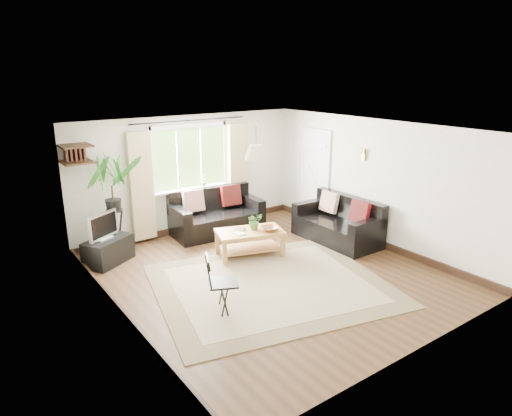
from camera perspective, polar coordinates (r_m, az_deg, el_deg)
floor at (r=7.68m, az=1.76°, el=-8.23°), size 5.50×5.50×0.00m
ceiling at (r=7.00m, az=1.93°, el=9.84°), size 5.50×5.50×0.00m
wall_back at (r=9.51m, az=-8.30°, el=4.22°), size 5.00×0.02×2.40m
wall_front at (r=5.46m, az=19.75°, el=-6.34°), size 5.00×0.02×2.40m
wall_left at (r=6.14m, az=-17.08°, el=-3.51°), size 0.02×5.50×2.40m
wall_right at (r=8.94m, az=14.69°, el=3.03°), size 0.02×5.50×2.40m
rug at (r=7.30m, az=1.88°, el=-9.57°), size 4.11×3.74×0.02m
window at (r=9.41m, az=-8.27°, el=6.26°), size 2.50×0.16×2.16m
door at (r=10.10m, az=7.13°, el=3.86°), size 0.06×0.96×2.06m
corner_shelf at (r=8.37m, az=-21.53°, el=6.31°), size 0.50×0.50×0.34m
pendant_lamp at (r=7.37m, az=0.00°, el=7.45°), size 0.36×0.36×0.54m
wall_sconce at (r=8.97m, az=13.19°, el=6.71°), size 0.12×0.12×0.28m
sofa_back at (r=9.42m, az=-4.93°, el=-0.63°), size 1.90×1.06×0.86m
sofa_right at (r=9.09m, az=10.09°, el=-1.61°), size 1.76×0.89×0.82m
coffee_table at (r=8.30m, az=-0.78°, el=-4.41°), size 1.32×0.97×0.48m
table_plant at (r=8.25m, az=-0.19°, el=-1.65°), size 0.31×0.28×0.31m
bowl at (r=8.21m, az=1.73°, el=-2.59°), size 0.38×0.38×0.07m
book_a at (r=8.04m, az=-2.61°, el=-3.25°), size 0.18×0.23×0.02m
book_b at (r=8.27m, az=-2.61°, el=-2.65°), size 0.29×0.29×0.02m
tv_stand at (r=8.42m, az=-17.96°, el=-5.09°), size 0.96×0.83×0.45m
tv at (r=8.25m, az=-18.58°, el=-2.10°), size 0.67×0.51×0.50m
palm_stand at (r=8.55m, az=-17.37°, el=0.24°), size 0.76×0.76×1.84m
folding_chair at (r=6.42m, az=-4.13°, el=-9.43°), size 0.58×0.58×0.84m
sill_plant at (r=9.55m, az=-6.60°, el=3.51°), size 0.14×0.10×0.27m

